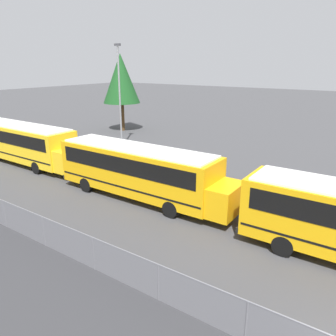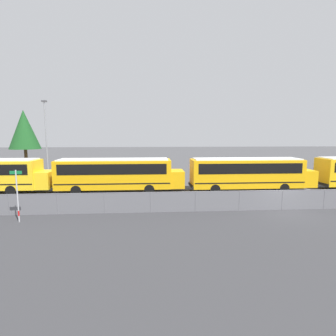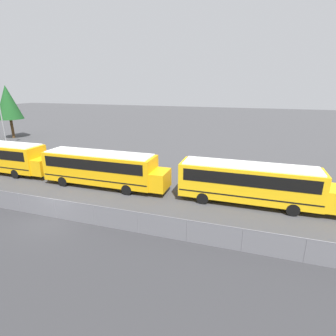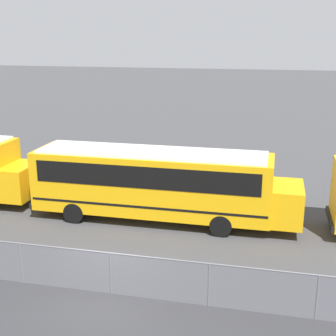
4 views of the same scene
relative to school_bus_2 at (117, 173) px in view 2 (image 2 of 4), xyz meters
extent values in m
plane|color=#424244|center=(12.30, -6.57, -1.83)|extent=(200.00, 200.00, 0.00)
cube|color=#9EA0A5|center=(12.30, -6.57, -1.13)|extent=(98.86, 0.03, 1.40)
cube|color=slate|center=(12.30, -6.58, -1.13)|extent=(98.86, 0.01, 1.40)
cylinder|color=slate|center=(12.30, -6.57, -0.43)|extent=(98.86, 0.05, 0.05)
cylinder|color=slate|center=(-6.24, -6.57, -1.13)|extent=(0.07, 0.07, 1.40)
cylinder|color=slate|center=(-3.15, -6.57, -1.13)|extent=(0.07, 0.07, 1.40)
cylinder|color=slate|center=(-0.06, -6.57, -1.13)|extent=(0.07, 0.07, 1.40)
cylinder|color=slate|center=(3.03, -6.57, -1.13)|extent=(0.07, 0.07, 1.40)
cylinder|color=slate|center=(6.12, -6.57, -1.13)|extent=(0.07, 0.07, 1.40)
cylinder|color=slate|center=(9.21, -6.57, -1.13)|extent=(0.07, 0.07, 1.40)
cylinder|color=slate|center=(12.30, -6.57, -1.13)|extent=(0.07, 0.07, 1.40)
cylinder|color=slate|center=(15.39, -6.57, -1.13)|extent=(0.07, 0.07, 1.40)
cube|color=yellow|center=(-6.50, 0.36, -0.61)|extent=(1.23, 2.27, 1.53)
cylinder|color=black|center=(-9.07, 1.47, -1.38)|extent=(0.91, 0.28, 0.91)
cylinder|color=black|center=(-9.07, -0.76, -1.38)|extent=(0.91, 0.28, 0.91)
cube|color=#EDA80F|center=(-0.25, 0.00, -0.10)|extent=(10.26, 2.47, 2.56)
cube|color=black|center=(-0.25, 0.00, 0.46)|extent=(9.44, 2.51, 0.92)
cube|color=black|center=(-0.25, 0.00, -0.82)|extent=(10.05, 2.50, 0.10)
cube|color=#EDA80F|center=(5.49, 0.00, -0.61)|extent=(1.23, 2.27, 1.53)
cube|color=black|center=(-5.43, 0.00, -1.23)|extent=(0.12, 2.47, 0.24)
cube|color=silver|center=(-0.25, 0.00, 1.23)|extent=(9.74, 2.22, 0.10)
cylinder|color=black|center=(2.93, 1.12, -1.38)|extent=(0.91, 0.28, 0.91)
cylinder|color=black|center=(2.93, -1.12, -1.38)|extent=(0.91, 0.28, 0.91)
cylinder|color=black|center=(-3.43, 1.12, -1.38)|extent=(0.91, 0.28, 0.91)
cylinder|color=black|center=(-3.43, -1.12, -1.38)|extent=(0.91, 0.28, 0.91)
cube|color=#EDA80F|center=(11.96, -0.32, -0.10)|extent=(10.26, 2.47, 2.56)
cube|color=black|center=(11.96, -0.32, 0.46)|extent=(9.44, 2.51, 0.92)
cube|color=black|center=(11.96, -0.32, -0.82)|extent=(10.05, 2.50, 0.10)
cube|color=#EDA80F|center=(17.70, -0.32, -0.61)|extent=(1.23, 2.27, 1.53)
cube|color=black|center=(6.78, -0.32, -1.23)|extent=(0.12, 2.47, 0.24)
cube|color=silver|center=(11.96, -0.32, 1.23)|extent=(9.74, 2.22, 0.10)
cylinder|color=black|center=(15.14, 0.80, -1.38)|extent=(0.91, 0.28, 0.91)
cylinder|color=black|center=(15.14, -1.43, -1.38)|extent=(0.91, 0.28, 0.91)
cylinder|color=black|center=(8.78, 0.80, -1.38)|extent=(0.91, 0.28, 0.91)
cylinder|color=black|center=(8.78, -1.43, -1.38)|extent=(0.91, 0.28, 0.91)
cube|color=black|center=(19.45, -0.07, -1.23)|extent=(0.12, 2.47, 0.24)
cylinder|color=black|center=(21.45, 1.05, -1.38)|extent=(0.91, 0.28, 0.91)
cylinder|color=#B7B7BC|center=(-4.95, -8.02, -0.24)|extent=(0.08, 0.08, 3.19)
cylinder|color=red|center=(-4.95, -8.02, -1.28)|extent=(0.09, 0.09, 0.30)
cube|color=#147238|center=(-4.95, -8.02, 1.21)|extent=(0.70, 0.02, 0.20)
cylinder|color=gray|center=(-9.53, 8.89, 2.72)|extent=(0.16, 0.16, 9.11)
cube|color=#47474C|center=(-9.53, 8.89, 7.43)|extent=(0.60, 0.24, 0.20)
cylinder|color=#51381E|center=(-14.83, 14.97, -0.20)|extent=(0.44, 0.44, 3.27)
cone|color=#194C1E|center=(-14.83, 14.97, 4.20)|extent=(4.25, 4.25, 5.52)
camera|label=1|loc=(11.62, -14.01, 5.86)|focal=35.00mm
camera|label=2|loc=(3.01, -23.98, 3.42)|focal=28.00mm
camera|label=3|loc=(24.63, -19.56, 6.88)|focal=28.00mm
camera|label=4|loc=(16.98, -18.93, 6.05)|focal=50.00mm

